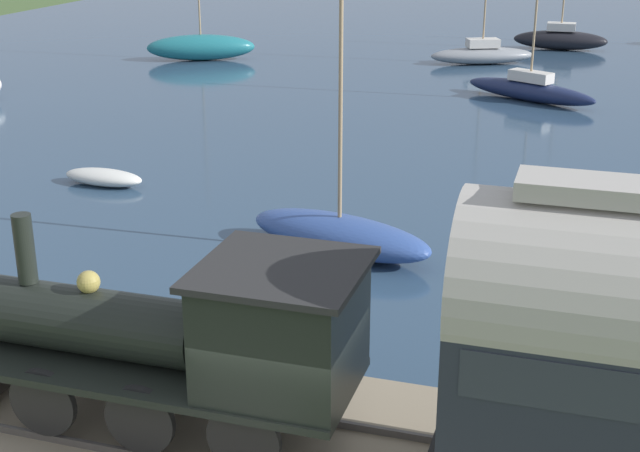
# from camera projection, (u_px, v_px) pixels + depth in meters

# --- Properties ---
(harbor_water) EXTENTS (80.00, 80.00, 0.01)m
(harbor_water) POSITION_uv_depth(u_px,v_px,m) (531.00, 50.00, 52.04)
(harbor_water) COLOR #2D4760
(harbor_water) RESTS_ON ground
(steam_locomotive) EXTENTS (2.30, 6.58, 3.25)m
(steam_locomotive) POSITION_uv_depth(u_px,v_px,m) (201.00, 332.00, 13.32)
(steam_locomotive) COLOR black
(steam_locomotive) RESTS_ON rail_embankment
(sailboat_black) EXTENTS (1.68, 5.38, 6.91)m
(sailboat_black) POSITION_uv_depth(u_px,v_px,m) (560.00, 39.00, 52.06)
(sailboat_black) COLOR black
(sailboat_black) RESTS_ON harbor_water
(sailboat_teal) EXTENTS (3.88, 6.04, 8.61)m
(sailboat_teal) POSITION_uv_depth(u_px,v_px,m) (201.00, 47.00, 48.58)
(sailboat_teal) COLOR #1E707A
(sailboat_teal) RESTS_ON harbor_water
(sailboat_gray) EXTENTS (3.68, 5.74, 9.26)m
(sailboat_gray) POSITION_uv_depth(u_px,v_px,m) (482.00, 54.00, 47.52)
(sailboat_gray) COLOR gray
(sailboat_gray) RESTS_ON harbor_water
(sailboat_navy) EXTENTS (4.09, 6.19, 8.08)m
(sailboat_navy) POSITION_uv_depth(u_px,v_px,m) (530.00, 89.00, 38.77)
(sailboat_navy) COLOR #192347
(sailboat_navy) RESTS_ON harbor_water
(sailboat_blue) EXTENTS (2.87, 5.24, 6.80)m
(sailboat_blue) POSITION_uv_depth(u_px,v_px,m) (340.00, 234.00, 22.02)
(sailboat_blue) COLOR #335199
(sailboat_blue) RESTS_ON harbor_water
(rowboat_mid_harbor) EXTENTS (1.11, 2.68, 0.50)m
(rowboat_mid_harbor) POSITION_uv_depth(u_px,v_px,m) (104.00, 177.00, 27.34)
(rowboat_mid_harbor) COLOR silver
(rowboat_mid_harbor) RESTS_ON harbor_water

